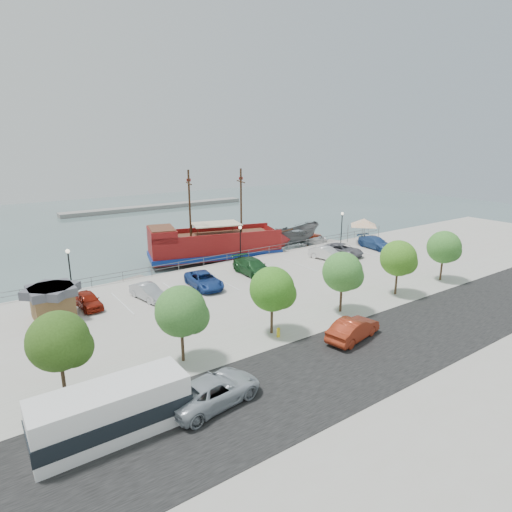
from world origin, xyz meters
TOP-DOWN VIEW (x-y plane):
  - ground at (0.00, 0.00)m, footprint 160.00×160.00m
  - land_slab at (0.00, -21.00)m, footprint 100.00×58.00m
  - street at (0.00, -16.00)m, footprint 100.00×8.00m
  - sidewalk at (0.00, -10.00)m, footprint 100.00×4.00m
  - seawall_railing at (0.00, 7.80)m, footprint 50.00×0.06m
  - far_shore at (10.00, 55.00)m, footprint 40.00×3.00m
  - pirate_ship at (1.19, 11.78)m, footprint 18.83×9.42m
  - patrol_boat at (12.63, 11.64)m, footprint 7.59×2.87m
  - speedboat at (14.93, 11.91)m, footprint 5.97×7.85m
  - dock_west at (-13.02, 9.20)m, footprint 6.59×3.33m
  - dock_mid at (7.28, 9.20)m, footprint 6.45×2.76m
  - dock_east at (15.27, 9.20)m, footprint 7.75×4.00m
  - shed at (-20.37, 1.93)m, footprint 3.26×3.26m
  - canopy_tent at (18.81, 5.21)m, footprint 4.65×4.65m
  - street_van at (-15.61, -14.99)m, footprint 5.73×3.24m
  - street_sedan at (-3.88, -14.00)m, footprint 4.92×2.55m
  - shuttle_bus at (-20.78, -14.50)m, footprint 7.21×2.57m
  - fire_hydrant at (-8.00, -10.80)m, footprint 0.26×0.26m
  - lamp_post_left at (-18.00, 6.50)m, footprint 0.36×0.36m
  - lamp_post_mid at (0.00, 6.50)m, footprint 0.36×0.36m
  - lamp_post_right at (16.00, 6.50)m, footprint 0.36×0.36m
  - tree_a at (-21.85, -10.07)m, footprint 3.30×3.20m
  - tree_b at (-14.85, -10.07)m, footprint 3.30×3.20m
  - tree_c at (-7.85, -10.07)m, footprint 3.30×3.20m
  - tree_d at (-0.85, -10.07)m, footprint 3.30×3.20m
  - tree_e at (6.15, -10.07)m, footprint 3.30×3.20m
  - tree_f at (13.15, -10.07)m, footprint 3.30×3.20m
  - parked_car_a at (-17.58, 2.61)m, footprint 1.79×3.96m
  - parked_car_b at (-12.76, 1.67)m, footprint 2.19×4.30m
  - parked_car_c at (-7.27, 1.60)m, footprint 2.81×5.33m
  - parked_car_d at (-1.24, 2.18)m, footprint 2.46×5.72m
  - parked_car_f at (9.07, 1.99)m, footprint 2.40×4.63m
  - parked_car_g at (11.91, 2.21)m, footprint 3.32×5.41m
  - parked_car_h at (17.83, 2.22)m, footprint 2.63×5.36m

SIDE VIEW (x-z plane):
  - ground at x=0.00m, z-range -1.00..-1.00m
  - dock_mid at x=7.28m, z-range -1.00..-0.64m
  - dock_west at x=-13.02m, z-range -1.00..-0.64m
  - dock_east at x=15.27m, z-range -1.00..-0.57m
  - land_slab at x=0.00m, z-range -1.20..0.00m
  - far_shore at x=10.00m, z-range -1.00..-0.20m
  - speedboat at x=14.93m, z-range -1.00..0.53m
  - street at x=0.00m, z-range -0.01..0.03m
  - sidewalk at x=0.00m, z-range -0.01..0.04m
  - fire_hydrant at x=-8.00m, z-range 0.03..0.78m
  - patrol_boat at x=12.63m, z-range -1.00..1.94m
  - seawall_railing at x=0.00m, z-range 0.03..1.03m
  - parked_car_a at x=-17.58m, z-range 0.00..1.32m
  - parked_car_b at x=-12.76m, z-range 0.00..1.35m
  - parked_car_g at x=11.91m, z-range 0.00..1.40m
  - parked_car_c at x=-7.27m, z-range 0.00..1.43m
  - parked_car_f at x=9.07m, z-range 0.00..1.45m
  - parked_car_h at x=17.83m, z-range 0.00..1.50m
  - street_van at x=-15.61m, z-range 0.00..1.51m
  - street_sedan at x=-3.88m, z-range 0.00..1.55m
  - parked_car_d at x=-1.24m, z-range 0.00..1.64m
  - pirate_ship at x=1.19m, z-range -4.87..6.78m
  - shuttle_bus at x=-20.78m, z-range -0.04..2.49m
  - shed at x=-20.37m, z-range 0.09..2.71m
  - lamp_post_left at x=-18.00m, z-range 0.80..5.08m
  - lamp_post_mid at x=0.00m, z-range 0.80..5.08m
  - lamp_post_right at x=16.00m, z-range 0.80..5.08m
  - tree_a at x=-21.85m, z-range 0.80..5.80m
  - tree_b at x=-14.85m, z-range 0.80..5.80m
  - tree_c at x=-7.85m, z-range 0.80..5.80m
  - tree_d at x=-0.85m, z-range 0.80..5.80m
  - tree_e at x=6.15m, z-range 0.80..5.80m
  - tree_f at x=13.15m, z-range 0.80..5.80m
  - canopy_tent at x=18.81m, z-range 1.42..5.24m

